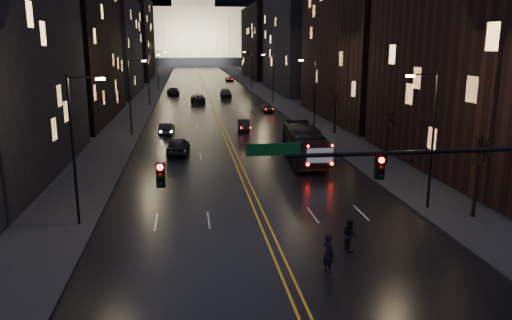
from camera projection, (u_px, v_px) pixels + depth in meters
name	position (u px, v px, depth m)	size (l,w,h in m)	color
ground	(295.00, 295.00, 21.60)	(900.00, 900.00, 0.00)	black
road	(202.00, 81.00, 147.01)	(20.00, 320.00, 0.02)	black
sidewalk_left	(154.00, 81.00, 145.15)	(8.00, 320.00, 0.16)	black
sidewalk_right	(249.00, 80.00, 148.85)	(8.00, 320.00, 0.16)	black
center_line	(202.00, 81.00, 147.01)	(0.62, 320.00, 0.01)	orange
building_left_mid	(62.00, 18.00, 67.73)	(12.00, 30.00, 28.00)	black
building_left_far	(107.00, 47.00, 105.30)	(12.00, 34.00, 20.00)	black
building_left_dist	(130.00, 39.00, 151.15)	(12.00, 40.00, 24.00)	black
building_right_near	(497.00, 27.00, 40.94)	(12.00, 26.00, 24.00)	black
building_right_mid	(301.00, 33.00, 110.17)	(12.00, 34.00, 26.00)	black
building_right_dist	(267.00, 42.00, 156.94)	(12.00, 40.00, 22.00)	black
capitol	(194.00, 31.00, 258.88)	(90.00, 50.00, 58.50)	black
traffic_signal	(433.00, 177.00, 21.22)	(17.29, 0.45, 7.00)	black
streetlamp_right_near	(430.00, 134.00, 31.52)	(2.13, 0.25, 9.00)	black
streetlamp_left_near	(76.00, 143.00, 28.66)	(2.13, 0.25, 9.00)	black
streetlamp_right_mid	(313.00, 91.00, 60.46)	(2.13, 0.25, 9.00)	black
streetlamp_left_mid	(131.00, 93.00, 57.60)	(2.13, 0.25, 9.00)	black
streetlamp_right_far	(272.00, 75.00, 89.40)	(2.13, 0.25, 9.00)	black
streetlamp_left_far	(149.00, 76.00, 86.54)	(2.13, 0.25, 9.00)	black
streetlamp_right_dist	(251.00, 68.00, 118.35)	(2.13, 0.25, 9.00)	black
streetlamp_left_dist	(159.00, 68.00, 115.49)	(2.13, 0.25, 9.00)	black
tree_right_near	(480.00, 148.00, 30.01)	(2.40, 2.40, 6.65)	black
tree_right_mid	(389.00, 115.00, 43.51)	(2.40, 2.40, 6.65)	black
tree_right_far	(335.00, 97.00, 58.95)	(2.40, 2.40, 6.65)	black
bus	(303.00, 144.00, 46.18)	(2.70, 11.55, 3.22)	black
oncoming_car_a	(178.00, 146.00, 49.05)	(2.02, 5.02, 1.71)	black
oncoming_car_b	(167.00, 129.00, 59.65)	(1.52, 4.37, 1.44)	black
oncoming_car_c	(198.00, 98.00, 91.80)	(2.65, 5.75, 1.60)	black
oncoming_car_d	(173.00, 91.00, 105.62)	(2.28, 5.60, 1.63)	black
receding_car_a	(244.00, 125.00, 62.15)	(1.51, 4.32, 1.42)	black
receding_car_b	(267.00, 108.00, 79.11)	(1.52, 3.78, 1.29)	black
receding_car_c	(226.00, 94.00, 100.46)	(2.28, 5.60, 1.62)	black
receding_car_d	(230.00, 79.00, 145.00)	(2.09, 4.53, 1.26)	black
pedestrian_a	(328.00, 253.00, 23.57)	(0.70, 0.46, 1.93)	black
pedestrian_b	(350.00, 235.00, 26.11)	(0.83, 0.46, 1.71)	black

